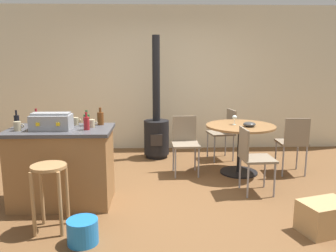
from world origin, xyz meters
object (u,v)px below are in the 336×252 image
(folding_chair_right, at_px, (225,130))
(serving_bowl, at_px, (249,124))
(bottle_2, at_px, (17,121))
(plastic_bucket, at_px, (83,231))
(kitchen_island, at_px, (62,166))
(cup_1, at_px, (18,126))
(folding_chair_left, at_px, (293,141))
(wine_glass, at_px, (235,118))
(bottle_1, at_px, (87,120))
(cup_0, at_px, (92,123))
(cup_2, at_px, (76,121))
(folding_chair_far, at_px, (252,155))
(folding_chair_near, at_px, (185,140))
(bottle_4, at_px, (36,119))
(wood_stove, at_px, (156,129))
(bottle_0, at_px, (87,123))
(toolbox, at_px, (51,122))
(cardboard_box, at_px, (325,217))
(wooden_stool, at_px, (50,183))
(dining_table, at_px, (240,136))
(bottle_3, at_px, (100,118))

(folding_chair_right, height_order, serving_bowl, folding_chair_right)
(bottle_2, height_order, plastic_bucket, bottle_2)
(kitchen_island, xyz_separation_m, cup_1, (-0.44, -0.12, 0.51))
(serving_bowl, xyz_separation_m, plastic_bucket, (-2.05, -1.85, -0.66))
(folding_chair_left, bearing_deg, wine_glass, 171.66)
(bottle_1, distance_m, cup_0, 0.14)
(cup_2, bearing_deg, folding_chair_far, 0.79)
(folding_chair_near, bearing_deg, kitchen_island, -145.32)
(bottle_4, distance_m, cup_2, 0.48)
(wood_stove, bearing_deg, serving_bowl, -37.67)
(bottle_2, bearing_deg, bottle_0, -7.37)
(bottle_2, bearing_deg, serving_bowl, 16.69)
(toolbox, relative_size, bottle_1, 2.34)
(bottle_2, xyz_separation_m, cardboard_box, (3.29, -0.82, -0.84))
(folding_chair_far, xyz_separation_m, wine_glass, (-0.05, 0.83, 0.35))
(wooden_stool, distance_m, folding_chair_far, 2.46)
(folding_chair_far, bearing_deg, kitchen_island, -174.02)
(serving_bowl, bearing_deg, folding_chair_right, 101.31)
(dining_table, relative_size, serving_bowl, 5.70)
(wooden_stool, bearing_deg, cardboard_box, -2.75)
(bottle_2, bearing_deg, dining_table, 19.49)
(folding_chair_near, height_order, folding_chair_left, folding_chair_left)
(plastic_bucket, bearing_deg, folding_chair_left, 34.74)
(folding_chair_left, distance_m, plastic_bucket, 3.34)
(bottle_4, relative_size, cardboard_box, 0.42)
(wooden_stool, xyz_separation_m, bottle_4, (-0.40, 0.91, 0.49))
(bottle_1, bearing_deg, kitchen_island, -149.38)
(toolbox, height_order, wine_glass, toolbox)
(wood_stove, distance_m, cardboard_box, 3.25)
(cup_0, distance_m, plastic_bucket, 1.31)
(toolbox, bearing_deg, wood_stove, 59.40)
(folding_chair_near, distance_m, plastic_bucket, 2.34)
(folding_chair_left, relative_size, wood_stove, 0.41)
(kitchen_island, distance_m, bottle_3, 0.72)
(folding_chair_near, height_order, toolbox, toolbox)
(wooden_stool, distance_m, bottle_0, 0.81)
(wooden_stool, xyz_separation_m, folding_chair_near, (1.49, 1.75, 0.01))
(folding_chair_right, relative_size, cardboard_box, 1.77)
(folding_chair_near, distance_m, folding_chair_left, 1.61)
(folding_chair_near, height_order, folding_chair_far, folding_chair_near)
(folding_chair_near, relative_size, folding_chair_left, 0.98)
(wooden_stool, xyz_separation_m, bottle_3, (0.37, 0.89, 0.50))
(folding_chair_right, xyz_separation_m, bottle_4, (-2.64, -1.57, 0.48))
(wooden_stool, distance_m, folding_chair_near, 2.30)
(wine_glass, xyz_separation_m, plastic_bucket, (-1.86, -2.02, -0.73))
(wine_glass, bearing_deg, plastic_bucket, -132.72)
(cup_1, bearing_deg, bottle_4, 75.47)
(kitchen_island, distance_m, folding_chair_near, 1.88)
(wooden_stool, distance_m, bottle_3, 1.09)
(cup_0, xyz_separation_m, cup_2, (-0.23, 0.16, 0.00))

